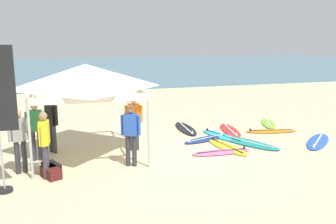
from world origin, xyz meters
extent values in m
plane|color=beige|center=(0.00, 0.00, 0.00)|extent=(80.00, 80.00, 0.00)
cube|color=teal|center=(0.00, 32.17, 0.05)|extent=(80.00, 36.00, 0.10)
cylinder|color=#B7B7BC|center=(-3.76, -0.72, 1.02)|extent=(0.07, 0.07, 2.05)
cylinder|color=#B7B7BC|center=(-0.74, -0.72, 1.02)|extent=(0.07, 0.07, 2.05)
cylinder|color=#B7B7BC|center=(-3.76, 2.30, 1.02)|extent=(0.07, 0.07, 2.05)
cylinder|color=#B7B7BC|center=(-0.74, 2.30, 1.02)|extent=(0.07, 0.07, 2.05)
cube|color=white|center=(-2.25, -0.72, 1.96)|extent=(3.02, 0.03, 0.18)
cube|color=white|center=(-2.25, 2.30, 1.96)|extent=(3.02, 0.03, 0.18)
cube|color=white|center=(-3.76, 0.79, 1.96)|extent=(0.03, 3.02, 0.18)
cube|color=white|center=(-0.74, 0.79, 1.96)|extent=(0.03, 3.02, 0.18)
pyramid|color=white|center=(-2.25, 0.79, 2.40)|extent=(3.14, 3.14, 0.70)
ellipsoid|color=red|center=(3.12, 2.25, 0.04)|extent=(0.95, 2.18, 0.07)
cube|color=white|center=(3.12, 2.25, 0.07)|extent=(0.38, 1.77, 0.01)
cone|color=white|center=(2.95, 1.40, 0.13)|extent=(0.09, 0.09, 0.12)
ellipsoid|color=navy|center=(1.77, 1.38, 0.04)|extent=(1.92, 1.13, 0.07)
cube|color=white|center=(1.77, 1.38, 0.07)|extent=(1.50, 0.60, 0.01)
cone|color=white|center=(1.06, 1.11, 0.13)|extent=(0.09, 0.09, 0.12)
ellipsoid|color=blue|center=(5.32, 0.04, 0.04)|extent=(2.07, 2.03, 0.07)
cube|color=white|center=(5.32, 0.04, 0.07)|extent=(1.43, 1.38, 0.01)
cone|color=white|center=(4.65, -0.61, 0.13)|extent=(0.09, 0.09, 0.12)
ellipsoid|color=black|center=(1.59, 2.98, 0.04)|extent=(0.72, 2.23, 0.07)
cube|color=white|center=(1.59, 2.98, 0.07)|extent=(0.15, 1.87, 0.01)
cone|color=white|center=(1.53, 2.08, 0.13)|extent=(0.09, 0.09, 0.12)
ellipsoid|color=orange|center=(4.53, 1.70, 0.04)|extent=(1.99, 0.88, 0.07)
cube|color=black|center=(4.53, 1.70, 0.07)|extent=(1.62, 0.36, 0.01)
cone|color=black|center=(3.75, 1.85, 0.13)|extent=(0.09, 0.09, 0.12)
ellipsoid|color=#7AD12D|center=(5.12, 2.85, 0.04)|extent=(1.20, 1.87, 0.07)
cube|color=white|center=(5.12, 2.85, 0.07)|extent=(0.68, 1.43, 0.01)
cone|color=white|center=(4.81, 2.17, 0.13)|extent=(0.09, 0.09, 0.12)
ellipsoid|color=#19847F|center=(2.93, 0.65, 0.04)|extent=(1.76, 2.59, 0.07)
cube|color=white|center=(2.93, 0.65, 0.07)|extent=(1.01, 1.96, 0.01)
cone|color=white|center=(2.46, 1.59, 0.13)|extent=(0.09, 0.09, 0.12)
ellipsoid|color=#23B2CC|center=(2.49, 1.55, 0.04)|extent=(1.16, 2.17, 0.07)
cube|color=black|center=(2.49, 1.55, 0.07)|extent=(0.56, 1.72, 0.01)
cone|color=black|center=(2.24, 2.37, 0.13)|extent=(0.09, 0.09, 0.12)
ellipsoid|color=pink|center=(1.68, -0.12, 0.04)|extent=(1.93, 0.54, 0.07)
cube|color=black|center=(1.68, -0.12, 0.07)|extent=(1.64, 0.07, 0.01)
cone|color=black|center=(2.47, -0.11, 0.13)|extent=(0.09, 0.09, 0.12)
ellipsoid|color=yellow|center=(2.08, 0.32, 0.04)|extent=(0.87, 2.08, 0.07)
cube|color=black|center=(2.08, 0.32, 0.07)|extent=(0.33, 1.70, 0.01)
cone|color=black|center=(1.95, 1.14, 0.13)|extent=(0.09, 0.09, 0.12)
cylinder|color=#2D2D33|center=(-4.14, -0.23, 0.44)|extent=(0.13, 0.13, 0.88)
cylinder|color=#2D2D33|center=(-3.97, -0.18, 0.44)|extent=(0.13, 0.13, 0.88)
cube|color=gray|center=(-4.05, -0.20, 1.18)|extent=(0.41, 0.32, 0.60)
sphere|color=tan|center=(-4.05, -0.20, 1.60)|extent=(0.21, 0.21, 0.21)
cylinder|color=gray|center=(-4.27, -0.28, 1.16)|extent=(0.09, 0.09, 0.54)
cylinder|color=gray|center=(-3.83, -0.13, 1.16)|extent=(0.09, 0.09, 0.54)
cylinder|color=#2D2D33|center=(-1.10, -0.51, 0.44)|extent=(0.13, 0.13, 0.88)
cylinder|color=#2D2D33|center=(-1.27, -0.44, 0.44)|extent=(0.13, 0.13, 0.88)
cube|color=#2851B2|center=(-1.19, -0.47, 1.18)|extent=(0.42, 0.34, 0.60)
sphere|color=#9E7051|center=(-1.19, -0.47, 1.60)|extent=(0.21, 0.21, 0.21)
cylinder|color=#2851B2|center=(-0.98, -0.56, 1.16)|extent=(0.09, 0.09, 0.54)
cylinder|color=#2851B2|center=(-1.40, -0.38, 1.16)|extent=(0.09, 0.09, 0.54)
cylinder|color=#383842|center=(-3.80, 0.76, 0.44)|extent=(0.13, 0.13, 0.88)
cylinder|color=#383842|center=(-3.62, 0.74, 0.44)|extent=(0.13, 0.13, 0.88)
cube|color=#2D8C47|center=(-3.71, 0.75, 1.18)|extent=(0.39, 0.27, 0.60)
sphere|color=tan|center=(-3.71, 0.75, 1.60)|extent=(0.21, 0.21, 0.21)
cylinder|color=#2D8C47|center=(-3.94, 0.78, 1.16)|extent=(0.09, 0.09, 0.54)
cylinder|color=#2D8C47|center=(-3.48, 0.72, 1.16)|extent=(0.09, 0.09, 0.54)
cylinder|color=#383842|center=(-3.33, 1.48, 0.44)|extent=(0.13, 0.13, 0.88)
cylinder|color=#383842|center=(-3.23, 1.33, 0.44)|extent=(0.13, 0.13, 0.88)
cube|color=black|center=(-3.28, 1.41, 1.18)|extent=(0.39, 0.42, 0.60)
sphere|color=beige|center=(-3.28, 1.41, 1.60)|extent=(0.21, 0.21, 0.21)
cylinder|color=black|center=(-3.41, 1.59, 1.16)|extent=(0.09, 0.09, 0.54)
cylinder|color=black|center=(-3.15, 1.22, 1.16)|extent=(0.09, 0.09, 0.54)
cylinder|color=#383842|center=(-3.43, -0.83, 0.44)|extent=(0.13, 0.13, 0.88)
cylinder|color=#383842|center=(-3.40, -0.65, 0.44)|extent=(0.13, 0.13, 0.88)
cube|color=yellow|center=(-3.41, -0.74, 1.18)|extent=(0.26, 0.38, 0.60)
sphere|color=#9E7051|center=(-3.41, -0.74, 1.60)|extent=(0.21, 0.21, 0.21)
cylinder|color=yellow|center=(-3.44, -0.97, 1.16)|extent=(0.09, 0.09, 0.54)
cylinder|color=yellow|center=(-3.39, -0.51, 1.16)|extent=(0.09, 0.09, 0.54)
cylinder|color=#2D2D33|center=(-0.74, 0.92, 0.44)|extent=(0.13, 0.13, 0.88)
cylinder|color=#2D2D33|center=(-0.92, 0.95, 0.44)|extent=(0.13, 0.13, 0.88)
cube|color=orange|center=(-0.83, 0.93, 1.18)|extent=(0.39, 0.28, 0.60)
sphere|color=beige|center=(-0.83, 0.93, 1.60)|extent=(0.21, 0.21, 0.21)
cylinder|color=orange|center=(-0.60, 0.89, 1.16)|extent=(0.09, 0.09, 0.54)
cylinder|color=orange|center=(-1.06, 0.97, 1.16)|extent=(0.09, 0.09, 0.54)
cube|color=black|center=(-4.11, -1.38, 2.40)|extent=(0.40, 0.02, 1.90)
cylinder|color=black|center=(-4.33, -1.38, 0.04)|extent=(0.36, 0.36, 0.08)
cube|color=#4C1919|center=(-3.31, -0.77, 0.14)|extent=(0.55, 0.68, 0.28)
cube|color=black|center=(-3.30, -0.47, 0.14)|extent=(0.54, 0.68, 0.28)
camera|label=1|loc=(-2.95, -10.12, 3.53)|focal=39.55mm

